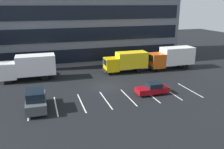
% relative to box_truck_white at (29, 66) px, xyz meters
% --- Properties ---
extents(ground_plane, '(120.00, 120.00, 0.00)m').
position_rel_box_truck_white_xyz_m(ground_plane, '(9.84, -5.94, -2.03)').
color(ground_plane, black).
extents(office_building, '(35.27, 13.33, 14.40)m').
position_rel_box_truck_white_xyz_m(office_building, '(9.84, 12.01, 5.17)').
color(office_building, slate).
rests_on(office_building, ground_plane).
extents(lot_markings, '(19.74, 5.40, 0.01)m').
position_rel_box_truck_white_xyz_m(lot_markings, '(9.84, -10.41, -2.03)').
color(lot_markings, silver).
rests_on(lot_markings, ground_plane).
extents(box_truck_white, '(7.78, 2.58, 3.61)m').
position_rel_box_truck_white_xyz_m(box_truck_white, '(0.00, 0.00, 0.00)').
color(box_truck_white, white).
rests_on(box_truck_white, ground_plane).
extents(box_truck_orange, '(7.81, 2.59, 3.62)m').
position_rel_box_truck_white_xyz_m(box_truck_orange, '(22.78, -0.57, 0.01)').
color(box_truck_orange, '#D85914').
rests_on(box_truck_orange, ground_plane).
extents(box_truck_yellow_all, '(6.99, 2.31, 3.24)m').
position_rel_box_truck_white_xyz_m(box_truck_yellow_all, '(14.74, -0.31, -0.21)').
color(box_truck_yellow_all, yellow).
rests_on(box_truck_yellow_all, ground_plane).
extents(sedan_maroon, '(3.97, 1.66, 1.42)m').
position_rel_box_truck_white_xyz_m(sedan_maroon, '(14.41, -10.27, -1.36)').
color(sedan_maroon, maroon).
rests_on(sedan_maroon, ground_plane).
extents(suv_charcoal, '(2.03, 4.78, 2.16)m').
position_rel_box_truck_white_xyz_m(suv_charcoal, '(0.85, -10.68, -0.99)').
color(suv_charcoal, '#474C51').
rests_on(suv_charcoal, ground_plane).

